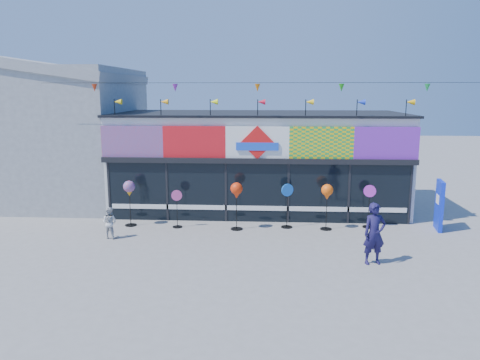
# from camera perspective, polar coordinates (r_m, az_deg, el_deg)

# --- Properties ---
(ground) EXTENTS (80.00, 80.00, 0.00)m
(ground) POSITION_cam_1_polar(r_m,az_deg,el_deg) (15.04, 1.74, -8.65)
(ground) COLOR gray
(ground) RESTS_ON ground
(kite_shop) EXTENTS (16.00, 5.70, 5.31)m
(kite_shop) POSITION_cam_1_polar(r_m,az_deg,el_deg) (20.34, 2.26, 2.43)
(kite_shop) COLOR white
(kite_shop) RESTS_ON ground
(neighbour_building) EXTENTS (8.18, 7.20, 6.87)m
(neighbour_building) POSITION_cam_1_polar(r_m,az_deg,el_deg) (23.66, -22.78, 5.60)
(neighbour_building) COLOR #A0A2A5
(neighbour_building) RESTS_ON ground
(blue_sign) EXTENTS (0.27, 0.93, 1.83)m
(blue_sign) POSITION_cam_1_polar(r_m,az_deg,el_deg) (18.49, 23.12, -2.85)
(blue_sign) COLOR #0E29D5
(blue_sign) RESTS_ON ground
(spinner_0) EXTENTS (0.44, 0.44, 1.73)m
(spinner_0) POSITION_cam_1_polar(r_m,az_deg,el_deg) (17.92, -13.35, -1.17)
(spinner_0) COLOR black
(spinner_0) RESTS_ON ground
(spinner_1) EXTENTS (0.40, 0.36, 1.41)m
(spinner_1) POSITION_cam_1_polar(r_m,az_deg,el_deg) (17.51, -7.69, -3.37)
(spinner_1) COLOR black
(spinner_1) RESTS_ON ground
(spinner_2) EXTENTS (0.44, 0.44, 1.76)m
(spinner_2) POSITION_cam_1_polar(r_m,az_deg,el_deg) (16.94, -0.42, -1.48)
(spinner_2) COLOR black
(spinner_2) RESTS_ON ground
(spinner_3) EXTENTS (0.44, 0.42, 1.66)m
(spinner_3) POSITION_cam_1_polar(r_m,az_deg,el_deg) (17.39, 5.76, -2.99)
(spinner_3) COLOR black
(spinner_3) RESTS_ON ground
(spinner_4) EXTENTS (0.43, 0.43, 1.69)m
(spinner_4) POSITION_cam_1_polar(r_m,az_deg,el_deg) (17.24, 10.57, -1.61)
(spinner_4) COLOR black
(spinner_4) RESTS_ON ground
(spinner_5) EXTENTS (0.45, 0.41, 1.61)m
(spinner_5) POSITION_cam_1_polar(r_m,az_deg,el_deg) (17.97, 15.46, -2.97)
(spinner_5) COLOR black
(spinner_5) RESTS_ON ground
(adult_man) EXTENTS (0.74, 0.57, 1.83)m
(adult_man) POSITION_cam_1_polar(r_m,az_deg,el_deg) (14.26, 16.06, -6.32)
(adult_man) COLOR #1A1542
(adult_man) RESTS_ON ground
(child) EXTENTS (0.59, 0.42, 1.10)m
(child) POSITION_cam_1_polar(r_m,az_deg,el_deg) (16.76, -15.62, -5.02)
(child) COLOR silver
(child) RESTS_ON ground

